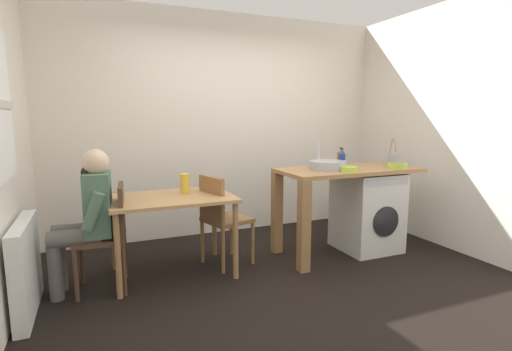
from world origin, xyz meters
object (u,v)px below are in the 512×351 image
chair_opposite (221,215)px  bottle_squat_brown (341,157)px  mixing_bowl (348,169)px  bottle_tall_green (342,159)px  colander (397,166)px  washing_machine (367,211)px  utensil_crock (392,159)px  dining_table (172,207)px  chair_person_seat (110,231)px  vase (185,184)px  seated_person (88,214)px

chair_opposite → bottle_squat_brown: bottle_squat_brown is taller
mixing_bowl → bottle_tall_green: bearing=67.3°
chair_opposite → colander: bearing=60.8°
bottle_squat_brown → mixing_bowl: size_ratio=1.16×
washing_machine → utensil_crock: bearing=8.1°
dining_table → bottle_squat_brown: size_ratio=5.45×
chair_person_seat → utensil_crock: utensil_crock is taller
chair_opposite → vase: vase is taller
seated_person → mixing_bowl: seated_person is taller
dining_table → mixing_bowl: size_ratio=6.32×
dining_table → colander: size_ratio=5.50×
mixing_bowl → colander: 0.60m
mixing_bowl → colander: size_ratio=0.87×
washing_machine → vase: size_ratio=4.65×
mixing_bowl → colander: colander is taller
washing_machine → vase: vase is taller
dining_table → chair_person_seat: chair_person_seat is taller
washing_machine → colander: bearing=-49.3°
chair_person_seat → mixing_bowl: 2.30m
bottle_squat_brown → mixing_bowl: 0.49m
washing_machine → mixing_bowl: (-0.41, -0.20, 0.52)m
mixing_bowl → vase: (-1.55, 0.44, -0.11)m
seated_person → vase: seated_person is taller
seated_person → utensil_crock: size_ratio=4.01×
colander → dining_table: bearing=171.2°
washing_machine → chair_opposite: bearing=174.1°
seated_person → washing_machine: size_ratio=1.40×
washing_machine → dining_table: bearing=176.2°
bottle_squat_brown → vase: 1.77m
chair_person_seat → vase: vase is taller
chair_person_seat → utensil_crock: 3.06m
bottle_tall_green → bottle_squat_brown: size_ratio=1.03×
bottle_tall_green → colander: 0.57m
bottle_tall_green → utensil_crock: (0.67, -0.02, -0.02)m
dining_table → mixing_bowl: bearing=-11.2°
bottle_tall_green → washing_machine: bearing=-14.1°
chair_person_seat → chair_opposite: 1.03m
mixing_bowl → vase: bearing=164.2°
mixing_bowl → chair_person_seat: bearing=174.1°
utensil_crock → seated_person: bearing=-179.9°
seated_person → utensil_crock: bearing=-84.5°
bottle_squat_brown → chair_person_seat: bearing=-175.1°
colander → chair_opposite: bearing=168.0°
chair_person_seat → bottle_tall_green: (2.36, 0.04, 0.51)m
dining_table → seated_person: seated_person is taller
colander → vase: bearing=168.0°
seated_person → bottle_tall_green: bearing=-83.9°
washing_machine → chair_person_seat: bearing=179.3°
bottle_squat_brown → colander: (0.39, -0.46, -0.06)m
chair_person_seat → mixing_bowl: size_ratio=5.17×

